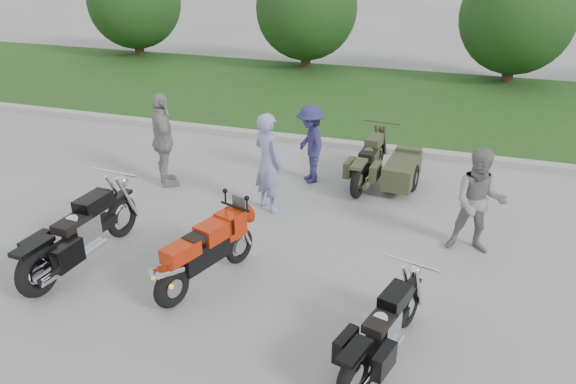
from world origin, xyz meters
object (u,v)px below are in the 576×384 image
(cruiser_right, at_px, (381,334))
(person_stripe, at_px, (268,162))
(sportbike_red, at_px, (204,251))
(person_back, at_px, (163,141))
(person_grey, at_px, (479,202))
(person_denim, at_px, (310,144))
(cruiser_left, at_px, (78,237))
(cruiser_sidecar, at_px, (388,167))

(cruiser_right, relative_size, person_stripe, 1.12)
(sportbike_red, height_order, person_back, person_back)
(person_grey, xyz_separation_m, person_back, (-5.97, 0.76, 0.08))
(person_denim, height_order, person_back, person_back)
(sportbike_red, relative_size, person_denim, 1.20)
(cruiser_right, distance_m, person_denim, 5.44)
(cruiser_right, height_order, person_denim, person_denim)
(cruiser_right, height_order, person_stripe, person_stripe)
(sportbike_red, bearing_deg, cruiser_left, -157.51)
(person_denim, bearing_deg, person_back, -100.92)
(sportbike_red, distance_m, person_stripe, 2.62)
(sportbike_red, distance_m, cruiser_sidecar, 4.70)
(sportbike_red, height_order, person_grey, person_grey)
(person_stripe, bearing_deg, person_denim, -71.77)
(cruiser_sidecar, height_order, person_grey, person_grey)
(sportbike_red, relative_size, cruiser_right, 0.93)
(cruiser_right, distance_m, person_back, 6.31)
(cruiser_sidecar, bearing_deg, person_back, -158.80)
(person_stripe, height_order, person_denim, person_stripe)
(cruiser_right, height_order, person_grey, person_grey)
(cruiser_sidecar, relative_size, person_grey, 1.32)
(person_grey, height_order, person_back, person_back)
(person_grey, bearing_deg, sportbike_red, -153.31)
(cruiser_left, height_order, cruiser_sidecar, cruiser_left)
(person_grey, xyz_separation_m, person_denim, (-3.27, 1.86, -0.07))
(sportbike_red, height_order, person_denim, person_denim)
(sportbike_red, bearing_deg, cruiser_right, 0.44)
(person_stripe, bearing_deg, person_back, 23.22)
(sportbike_red, height_order, person_stripe, person_stripe)
(cruiser_left, distance_m, cruiser_sidecar, 5.95)
(person_grey, distance_m, person_back, 6.02)
(sportbike_red, distance_m, cruiser_left, 2.04)
(sportbike_red, distance_m, person_denim, 4.09)
(cruiser_left, distance_m, person_denim, 4.87)
(person_grey, bearing_deg, person_back, 168.31)
(cruiser_right, distance_m, cruiser_sidecar, 5.18)
(cruiser_sidecar, distance_m, person_back, 4.48)
(person_grey, relative_size, person_denim, 1.08)
(person_stripe, relative_size, person_back, 0.97)
(person_stripe, bearing_deg, sportbike_red, 121.81)
(cruiser_sidecar, bearing_deg, cruiser_right, -77.63)
(cruiser_right, bearing_deg, cruiser_sidecar, 113.87)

